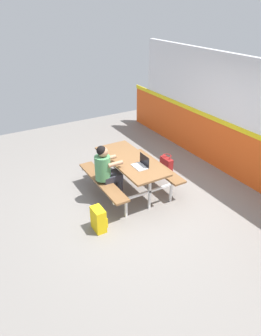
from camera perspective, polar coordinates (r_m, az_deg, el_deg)
The scene contains 7 objects.
ground_plane at distance 6.23m, azimuth 2.14°, elevation -6.29°, with size 10.00×10.00×0.02m, color gray.
accent_backdrop at distance 7.06m, azimuth 18.90°, elevation 8.06°, with size 8.00×0.14×2.60m.
picnic_table_main at distance 6.25m, azimuth 0.00°, elevation 0.19°, with size 1.80×1.56×0.74m.
student_nearer at distance 5.93m, azimuth -4.46°, elevation -0.15°, with size 0.36×0.53×1.21m.
laptop_silver at distance 5.90m, azimuth 2.01°, elevation 0.68°, with size 0.32×0.22×0.22m.
backpack_dark at distance 5.44m, azimuth -5.87°, elevation -9.43°, with size 0.30×0.22×0.44m.
tote_bag_bright at distance 7.19m, azimuth 6.63°, elevation 0.62°, with size 0.34×0.21×0.43m.
Camera 1 is at (4.28, -2.76, 3.58)m, focal length 33.02 mm.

